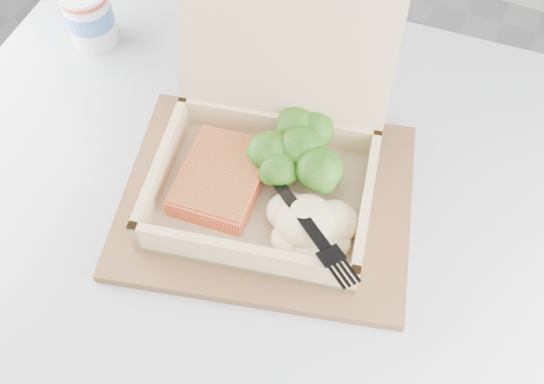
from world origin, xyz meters
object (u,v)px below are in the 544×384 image
at_px(cafe_table, 240,308).
at_px(serving_tray, 267,200).
at_px(paper_cup, 89,15).
at_px(takeout_container, 270,141).

bearing_deg(cafe_table, serving_tray, 77.99).
bearing_deg(paper_cup, takeout_container, -18.08).
bearing_deg(serving_tray, takeout_container, 109.70).
height_order(takeout_container, paper_cup, takeout_container).
height_order(cafe_table, serving_tray, serving_tray).
xyz_separation_m(cafe_table, takeout_container, (0.00, 0.10, 0.26)).
distance_m(cafe_table, takeout_container, 0.28).
bearing_deg(paper_cup, serving_tray, -22.93).
xyz_separation_m(cafe_table, paper_cup, (-0.32, 0.20, 0.24)).
height_order(serving_tray, paper_cup, paper_cup).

